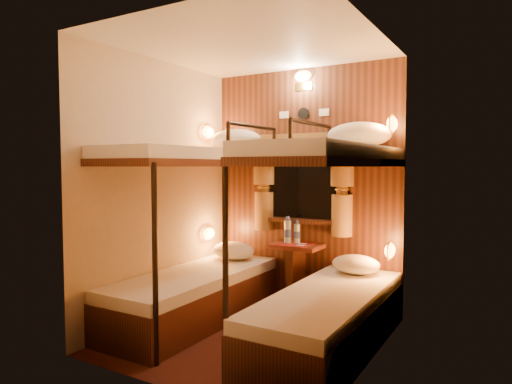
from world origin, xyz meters
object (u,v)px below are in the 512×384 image
Objects in this scene: bunk_left at (195,260)px; table at (296,268)px; bottle_right at (297,234)px; bottle_left at (288,232)px; bunk_right at (328,278)px.

table is at bearing 50.33° from bunk_left.
bunk_left is 2.90× the size of table.
bunk_left is 8.22× the size of bottle_right.
table is 0.36m from bottle_left.
bottle_left is (0.55, 0.79, 0.21)m from bunk_left.
bottle_left reaches higher than table.
bunk_right reaches higher than bottle_left.
bunk_left reaches higher than table.
bunk_left reaches higher than bottle_right.
bunk_right is 1.11m from bottle_left.
table is (-0.65, 0.78, -0.14)m from bunk_right.
table is 0.34m from bottle_right.
bunk_left and bunk_right have the same top height.
bunk_left is at bearing -127.94° from bottle_right.
bottle_left is 0.10m from bottle_right.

